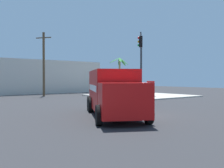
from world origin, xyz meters
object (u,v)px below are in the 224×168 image
object	(u,v)px
traffic_light_primary	(141,58)
utility_pole	(44,63)
vending_machine_red	(151,89)
palm_tree_far	(119,69)
delivery_truck	(113,92)

from	to	relation	value
traffic_light_primary	utility_pole	world-z (taller)	utility_pole
vending_machine_red	palm_tree_far	world-z (taller)	palm_tree_far
delivery_truck	utility_pole	size ratio (longest dim) A/B	0.95
delivery_truck	traffic_light_primary	bearing A→B (deg)	36.07
utility_pole	palm_tree_far	bearing A→B (deg)	-24.80
palm_tree_far	delivery_truck	bearing A→B (deg)	-130.34
vending_machine_red	utility_pole	xyz separation A→B (m)	(-9.81, 9.60, 3.22)
vending_machine_red	traffic_light_primary	bearing A→B (deg)	-144.36
traffic_light_primary	utility_pole	xyz separation A→B (m)	(-4.29, 13.56, -0.01)
delivery_truck	vending_machine_red	world-z (taller)	delivery_truck
vending_machine_red	palm_tree_far	xyz separation A→B (m)	(-0.61, 5.35, 2.52)
delivery_truck	palm_tree_far	size ratio (longest dim) A/B	1.55
traffic_light_primary	palm_tree_far	world-z (taller)	traffic_light_primary
traffic_light_primary	vending_machine_red	world-z (taller)	traffic_light_primary
traffic_light_primary	palm_tree_far	distance (m)	10.55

